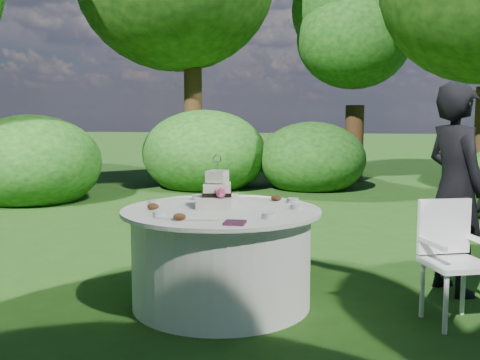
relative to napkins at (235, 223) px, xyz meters
name	(u,v)px	position (x,y,z in m)	size (l,w,h in m)	color
ground	(222,304)	(-0.22, 0.58, -0.78)	(80.00, 80.00, 0.00)	#1D3E10
napkins	(235,223)	(0.00, 0.00, 0.00)	(0.14, 0.14, 0.02)	#4D213B
feather_plume	(187,219)	(-0.36, 0.10, 0.00)	(0.48, 0.07, 0.01)	white
guest	(455,189)	(1.65, 1.24, 0.11)	(0.65, 0.42, 1.77)	black
table	(221,256)	(-0.22, 0.58, -0.39)	(1.56, 1.56, 0.77)	white
cake	(217,194)	(-0.25, 0.62, 0.10)	(0.28, 0.30, 0.42)	white
chair	(451,251)	(1.50, 0.53, -0.26)	(0.52, 0.52, 0.88)	white
votives	(228,206)	(-0.17, 0.62, 0.01)	(1.25, 0.95, 0.04)	silver
petal_cups	(206,206)	(-0.32, 0.53, 0.02)	(0.98, 1.07, 0.05)	#562D16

